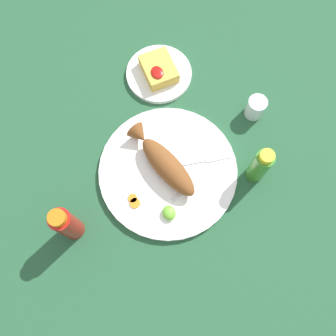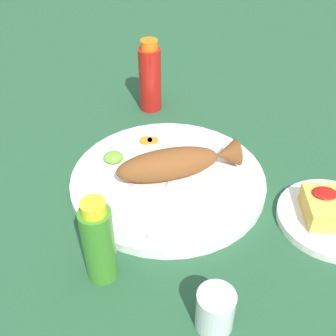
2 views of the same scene
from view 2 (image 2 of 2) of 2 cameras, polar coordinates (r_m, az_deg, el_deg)
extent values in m
plane|color=#235133|center=(0.80, 0.00, -2.12)|extent=(4.00, 4.00, 0.00)
cylinder|color=white|center=(0.79, 0.00, -1.63)|extent=(0.36, 0.36, 0.02)
ellipsoid|color=brown|center=(0.77, 0.00, 0.51)|extent=(0.20, 0.12, 0.06)
cone|color=brown|center=(0.80, 7.97, 1.91)|extent=(0.06, 0.06, 0.05)
cube|color=silver|center=(0.75, -0.11, -3.27)|extent=(0.03, 0.11, 0.00)
cube|color=silver|center=(0.69, -1.80, -8.34)|extent=(0.03, 0.07, 0.00)
cube|color=silver|center=(0.77, -4.99, -2.49)|extent=(0.04, 0.11, 0.00)
cube|color=silver|center=(0.70, -3.97, -7.42)|extent=(0.03, 0.07, 0.00)
cylinder|color=orange|center=(0.88, -2.05, 3.75)|extent=(0.02, 0.02, 0.00)
cylinder|color=orange|center=(0.88, -3.00, 3.73)|extent=(0.03, 0.03, 0.00)
ellipsoid|color=#6BB233|center=(0.82, -7.39, 1.45)|extent=(0.04, 0.03, 0.02)
cylinder|color=#B21914|center=(0.99, -2.44, 11.85)|extent=(0.05, 0.05, 0.15)
cylinder|color=orange|center=(0.96, -2.58, 16.35)|extent=(0.04, 0.04, 0.02)
cylinder|color=#3D8428|center=(0.62, -9.32, -10.24)|extent=(0.05, 0.05, 0.13)
cylinder|color=yellow|center=(0.56, -10.09, -5.32)|extent=(0.03, 0.03, 0.02)
cylinder|color=silver|center=(0.59, 6.40, -18.60)|extent=(0.05, 0.05, 0.06)
cylinder|color=white|center=(0.60, 6.27, -19.51)|extent=(0.04, 0.04, 0.03)
cylinder|color=white|center=(0.78, 21.42, -6.35)|extent=(0.19, 0.19, 0.01)
cube|color=gold|center=(0.76, 21.85, -5.02)|extent=(0.10, 0.09, 0.04)
ellipsoid|color=#AD140F|center=(0.75, 20.48, -3.20)|extent=(0.04, 0.03, 0.01)
camera|label=1|loc=(0.88, -42.62, 62.95)|focal=40.00mm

